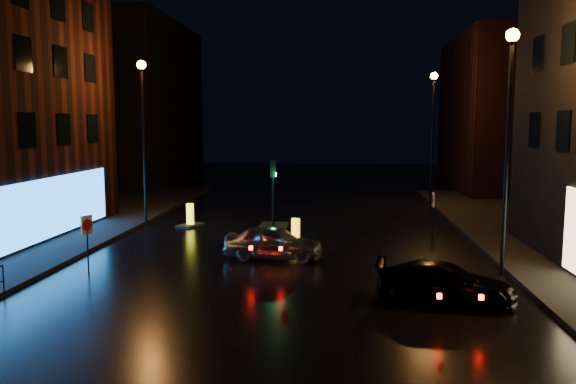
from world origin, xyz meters
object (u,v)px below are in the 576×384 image
at_px(bollard_far, 190,221).
at_px(road_sign_right, 433,203).
at_px(silver_hatchback, 274,242).
at_px(road_sign_left, 87,230).
at_px(bollard_near, 296,239).
at_px(dark_sedan, 445,283).
at_px(traffic_signal, 273,218).

distance_m(bollard_far, road_sign_right, 12.11).
xyz_separation_m(silver_hatchback, road_sign_left, (-6.26, -2.69, 0.88)).
bearing_deg(road_sign_left, bollard_far, 103.17).
height_order(bollard_near, road_sign_right, road_sign_right).
xyz_separation_m(silver_hatchback, road_sign_right, (6.90, 5.28, 0.88)).
relative_size(dark_sedan, road_sign_left, 1.97).
bearing_deg(road_sign_right, dark_sedan, 83.37).
relative_size(traffic_signal, silver_hatchback, 0.90).
height_order(traffic_signal, road_sign_left, traffic_signal).
relative_size(road_sign_left, road_sign_right, 1.01).
height_order(traffic_signal, silver_hatchback, traffic_signal).
xyz_separation_m(bollard_near, road_sign_left, (-6.92, -5.25, 1.28)).
bearing_deg(silver_hatchback, traffic_signal, 11.18).
relative_size(silver_hatchback, road_sign_left, 1.86).
bearing_deg(dark_sedan, road_sign_left, 87.31).
bearing_deg(traffic_signal, silver_hatchback, -82.92).
bearing_deg(bollard_far, traffic_signal, 21.89).
relative_size(dark_sedan, road_sign_right, 1.98).
height_order(silver_hatchback, road_sign_right, road_sign_right).
bearing_deg(traffic_signal, road_sign_right, -8.47).
bearing_deg(silver_hatchback, road_sign_right, -48.50).
height_order(bollard_far, road_sign_right, road_sign_right).
distance_m(traffic_signal, road_sign_right, 7.85).
distance_m(bollard_near, bollard_far, 6.94).
xyz_separation_m(bollard_far, road_sign_right, (11.99, -1.18, 1.27)).
height_order(traffic_signal, bollard_far, traffic_signal).
height_order(silver_hatchback, road_sign_left, road_sign_left).
height_order(dark_sedan, road_sign_right, road_sign_right).
distance_m(dark_sedan, bollard_near, 8.94).
bearing_deg(dark_sedan, bollard_far, 51.11).
distance_m(silver_hatchback, bollard_far, 8.23).
height_order(bollard_near, bollard_far, bollard_far).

